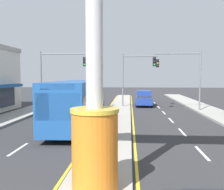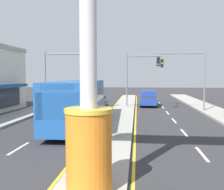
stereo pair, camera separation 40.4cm
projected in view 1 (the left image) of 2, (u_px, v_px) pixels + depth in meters
median_strip at (117, 119)px, 20.72m from camera, size 2.28×52.00×0.14m
lane_markings at (116, 123)px, 19.38m from camera, size 9.02×52.00×0.01m
district_sign at (94, 55)px, 7.25m from camera, size 7.58×1.45×8.52m
traffic_light_left_side at (57, 70)px, 25.53m from camera, size 4.86×0.46×6.20m
traffic_light_right_side at (183, 70)px, 25.11m from camera, size 4.86×0.46×6.20m
traffic_light_median_far at (136, 71)px, 28.63m from camera, size 4.20×0.46×6.20m
sedan_near_left_lane at (52, 107)px, 22.98m from camera, size 1.90×4.33×1.53m
bus_mid_left_lane at (77, 100)px, 18.06m from camera, size 2.93×11.29×3.26m
sedan_far_left_oncoming at (93, 103)px, 26.03m from camera, size 2.03×4.40×1.53m
suv_kerb_right at (144, 98)px, 30.25m from camera, size 2.11×4.67×1.90m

